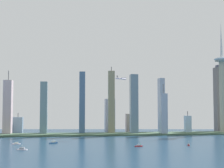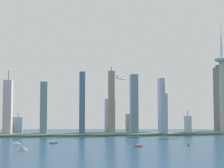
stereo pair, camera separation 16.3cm
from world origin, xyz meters
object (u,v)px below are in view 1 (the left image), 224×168
at_px(boat_3, 139,146).
at_px(boat_6, 22,149).
at_px(skyscraper_3, 161,105).
at_px(boat_4, 16,144).
at_px(skyscraper_12, 8,107).
at_px(channel_buoy_0, 140,144).
at_px(skyscraper_1, 130,123).
at_px(skyscraper_10, 44,108).
at_px(skyscraper_4, 82,103).
at_px(skyscraper_5, 220,99).
at_px(boat_2, 189,145).
at_px(airplane, 121,79).
at_px(boat_1, 53,142).
at_px(skyscraper_11, 188,124).
at_px(skyscraper_8, 18,125).
at_px(skyscraper_9, 163,114).
at_px(skyscraper_0, 111,102).
at_px(skyscraper_13, 134,104).
at_px(skyscraper_7, 110,116).
at_px(observation_tower, 222,81).

bearing_deg(boat_3, boat_6, 170.18).
xyz_separation_m(skyscraper_3, boat_4, (-340.45, -248.60, -70.88)).
relative_size(skyscraper_12, channel_buoy_0, 73.06).
bearing_deg(skyscraper_1, skyscraper_10, -170.63).
bearing_deg(skyscraper_4, skyscraper_5, 5.39).
bearing_deg(channel_buoy_0, boat_2, -18.74).
height_order(skyscraper_4, skyscraper_10, skyscraper_4).
bearing_deg(boat_2, airplane, 33.33).
distance_m(boat_2, boat_3, 89.68).
bearing_deg(skyscraper_3, boat_1, -138.43).
bearing_deg(skyscraper_4, skyscraper_11, -0.90).
bearing_deg(skyscraper_5, skyscraper_1, -179.00).
height_order(boat_2, boat_3, boat_2).
relative_size(skyscraper_5, skyscraper_11, 3.21).
height_order(skyscraper_8, skyscraper_9, skyscraper_9).
xyz_separation_m(skyscraper_0, boat_6, (-176.63, -279.31, -76.98)).
relative_size(skyscraper_1, skyscraper_4, 0.46).
xyz_separation_m(skyscraper_1, skyscraper_5, (249.62, 4.37, 63.96)).
distance_m(skyscraper_5, skyscraper_13, 253.68).
xyz_separation_m(skyscraper_11, skyscraper_12, (-449.52, 9.83, 43.65)).
xyz_separation_m(skyscraper_7, skyscraper_12, (-252.92, -28.98, 22.08)).
xyz_separation_m(boat_3, airplane, (-0.38, 191.23, 131.17)).
distance_m(skyscraper_5, boat_2, 370.21).
relative_size(skyscraper_10, skyscraper_11, 2.27).
xyz_separation_m(skyscraper_10, boat_4, (-33.11, -199.00, -62.94)).
relative_size(skyscraper_3, channel_buoy_0, 67.72).
relative_size(skyscraper_12, boat_6, 8.83).
height_order(boat_6, channel_buoy_0, boat_6).
relative_size(skyscraper_3, skyscraper_9, 1.18).
bearing_deg(airplane, skyscraper_12, 127.27).
bearing_deg(skyscraper_11, skyscraper_9, -152.85).
distance_m(skyscraper_4, airplane, 127.40).
xyz_separation_m(boat_2, boat_3, (-89.63, -2.92, -0.27)).
bearing_deg(skyscraper_7, boat_1, -119.69).
xyz_separation_m(skyscraper_1, channel_buoy_0, (-30.72, -267.43, -23.68)).
xyz_separation_m(skyscraper_9, boat_4, (-321.33, -161.65, -48.68)).
relative_size(skyscraper_5, channel_buoy_0, 85.31).
bearing_deg(skyscraper_7, observation_tower, -9.94).
bearing_deg(skyscraper_9, airplane, -163.23).
xyz_separation_m(skyscraper_7, boat_6, (-177.57, -321.03, -42.50)).
distance_m(boat_4, boat_6, 85.17).
bearing_deg(skyscraper_10, skyscraper_7, 13.43).
xyz_separation_m(skyscraper_5, airplane, (-290.02, -110.74, 43.61)).
bearing_deg(skyscraper_7, boat_3, -87.36).
xyz_separation_m(skyscraper_13, boat_1, (-187.91, -185.70, -72.47)).
distance_m(skyscraper_5, skyscraper_8, 541.53).
relative_size(observation_tower, skyscraper_12, 1.86).
bearing_deg(boat_3, observation_tower, 26.86).
distance_m(boat_1, channel_buoy_0, 160.60).
bearing_deg(skyscraper_5, channel_buoy_0, -135.89).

